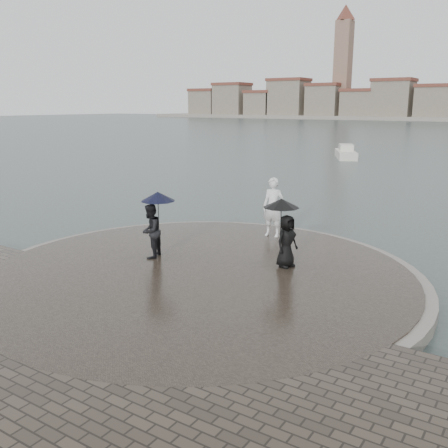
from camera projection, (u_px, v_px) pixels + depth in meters
The scene contains 6 objects.
ground at pixel (108, 328), 11.25m from camera, with size 400.00×400.00×0.00m, color #2B3835.
kerb_ring at pixel (199, 277), 14.06m from camera, with size 12.50×12.50×0.32m, color gray.
quay_tip at pixel (199, 277), 14.06m from camera, with size 11.90×11.90×0.36m, color #2D261E.
statue at pixel (273, 207), 17.47m from camera, with size 0.76×0.50×2.09m, color white.
visitor_left at pixel (152, 222), 14.98m from camera, with size 1.19×1.10×2.04m.
visitor_right at pixel (285, 228), 14.19m from camera, with size 1.10×1.05×1.95m.
Camera 1 is at (7.90, -7.25, 4.91)m, focal length 40.00 mm.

